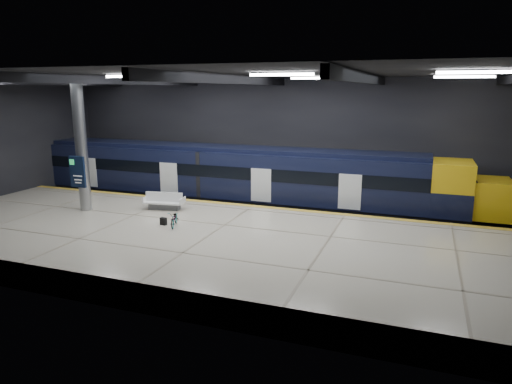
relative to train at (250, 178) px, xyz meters
The scene contains 10 objects.
ground 5.99m from the train, 77.57° to the right, with size 30.00×30.00×0.00m, color black.
room_shell 6.71m from the train, 77.58° to the right, with size 30.10×16.10×8.05m.
platform 8.23m from the train, 81.38° to the right, with size 30.00×11.00×1.10m, color beige.
safety_strip 3.15m from the train, 66.19° to the right, with size 30.00×0.40×0.01m, color gold.
rails 2.32m from the train, ahead, with size 30.00×1.52×0.16m.
train is the anchor object (origin of this frame).
bench 5.84m from the train, 120.52° to the right, with size 2.21×1.19×0.93m.
bicycle 7.58m from the train, 96.70° to the right, with size 0.48×1.39×0.73m, color #99999E.
pannier_bag 7.69m from the train, 101.17° to the right, with size 0.30×0.18×0.35m, color black.
info_column 9.72m from the train, 136.14° to the right, with size 0.90×0.78×6.90m.
Camera 1 is at (8.48, -19.75, 7.30)m, focal length 32.00 mm.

